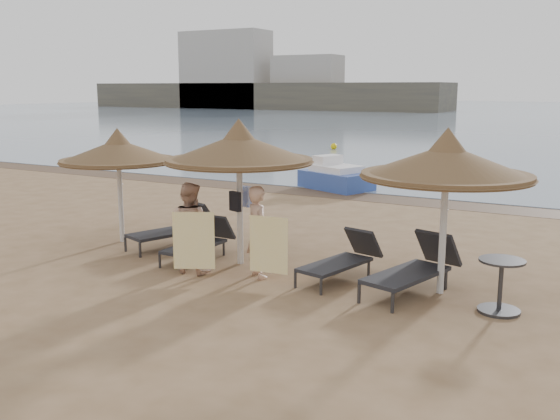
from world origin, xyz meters
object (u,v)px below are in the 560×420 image
Objects in this scene: person_left at (189,220)px; person_right at (258,225)px; palapa_left at (118,152)px; lounger_near_right at (344,258)px; lounger_near_left at (202,241)px; palapa_center at (239,149)px; palapa_right at (447,162)px; lounger_far_left at (177,227)px; lounger_far_right at (416,267)px; pedal_boat at (336,177)px; side_table at (500,287)px.

person_left reaches higher than person_right.
lounger_near_right is (5.35, -0.15, -1.62)m from palapa_left.
lounger_near_right reaches higher than lounger_near_left.
lounger_near_left is 0.92× the size of person_left.
palapa_center is 1.02× the size of palapa_right.
person_left reaches higher than lounger_near_right.
person_right is at bearing -2.88° from lounger_far_left.
lounger_far_right is 10.68m from pedal_boat.
lounger_far_right is 1.14× the size of person_right.
side_table is at bearing -140.64° from person_right.
palapa_center reaches higher than palapa_right.
lounger_far_right reaches higher than lounger_near_right.
palapa_center is at bearing 175.84° from side_table.
pedal_boat is at bearing 82.42° from palapa_left.
lounger_near_right is 1.63m from person_right.
palapa_left is at bearing -166.63° from lounger_far_right.
person_left reaches higher than lounger_near_left.
lounger_near_left is 1.13m from person_left.
lounger_far_right is at bearing -2.03° from palapa_left.
lounger_near_left is 9.27m from pedal_boat.
side_table is (8.09, -0.59, -1.60)m from palapa_left.
side_table is at bearing -4.15° from palapa_left.
side_table is at bearing 11.90° from lounger_far_left.
side_table is (6.78, -0.88, -0.01)m from lounger_far_left.
lounger_far_left is at bearing -67.48° from pedal_boat.
palapa_center is 1.56m from person_right.
person_left is at bearing -166.81° from palapa_right.
lounger_near_right is 1.34m from lounger_far_right.
palapa_left is at bearing 178.98° from palapa_right.
lounger_near_left is at bearing -61.08° from pedal_boat.
person_right reaches higher than side_table.
lounger_near_right is at bearing 170.89° from side_table.
lounger_near_right is 0.71× the size of pedal_boat.
palapa_right is 1.43× the size of lounger_near_right.
palapa_right reaches higher than palapa_left.
lounger_far_right is (6.68, -0.24, -1.57)m from palapa_left.
palapa_center reaches higher than person_left.
person_left reaches higher than side_table.
pedal_boat is at bearing -37.54° from person_right.
person_right is (-4.11, -0.21, 0.57)m from side_table.
palapa_right is 1.26× the size of lounger_far_right.
person_left is (1.41, -1.43, 0.57)m from lounger_far_left.
person_right reaches higher than lounger_far_right.
lounger_far_left is (1.31, 0.29, -1.59)m from palapa_left.
palapa_right is 3.35× the size of side_table.
palapa_center reaches higher than lounger_far_right.
person_left is (-2.62, -1.00, 0.60)m from lounger_near_right.
palapa_center is at bearing -178.38° from palapa_right.
lounger_far_right is (5.37, -0.53, 0.02)m from lounger_far_left.
person_right is at bearing -141.52° from lounger_near_right.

